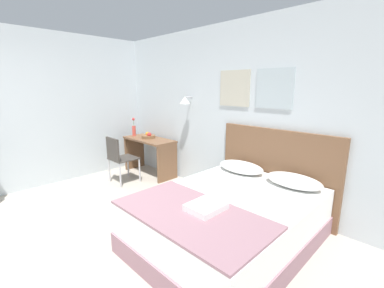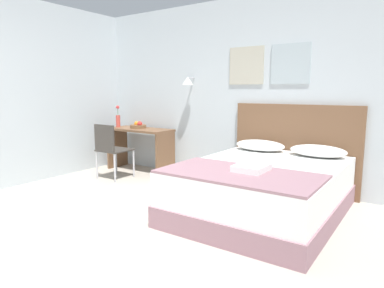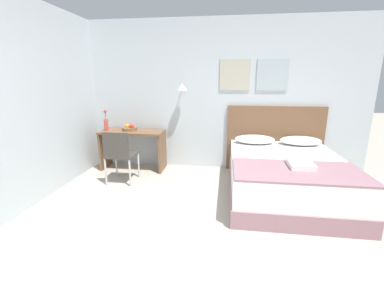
{
  "view_description": "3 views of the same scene",
  "coord_description": "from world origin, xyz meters",
  "px_view_note": "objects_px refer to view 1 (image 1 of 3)",
  "views": [
    {
      "loc": [
        2.64,
        -0.23,
        1.73
      ],
      "look_at": [
        0.16,
        2.25,
        0.94
      ],
      "focal_mm": 24.0,
      "sensor_mm": 36.0,
      "label": 1
    },
    {
      "loc": [
        2.5,
        -1.55,
        1.35
      ],
      "look_at": [
        0.05,
        2.04,
        0.67
      ],
      "focal_mm": 32.0,
      "sensor_mm": 36.0,
      "label": 2
    },
    {
      "loc": [
        0.23,
        -1.69,
        1.64
      ],
      "look_at": [
        -0.28,
        2.07,
        0.67
      ],
      "focal_mm": 24.0,
      "sensor_mm": 36.0,
      "label": 3
    }
  ],
  "objects_px": {
    "pillow_left": "(241,167)",
    "fruit_bowl": "(148,136)",
    "bed": "(228,220)",
    "folded_towel_near_foot": "(206,207)",
    "headboard": "(275,172)",
    "flower_vase": "(134,129)",
    "throw_blanket": "(191,214)",
    "desk": "(150,149)",
    "pillow_right": "(294,181)",
    "desk_chair": "(119,156)"
  },
  "relations": [
    {
      "from": "pillow_left",
      "to": "fruit_bowl",
      "type": "height_order",
      "value": "fruit_bowl"
    },
    {
      "from": "bed",
      "to": "folded_towel_near_foot",
      "type": "bearing_deg",
      "value": -82.02
    },
    {
      "from": "headboard",
      "to": "flower_vase",
      "type": "relative_size",
      "value": 4.48
    },
    {
      "from": "throw_blanket",
      "to": "fruit_bowl",
      "type": "bearing_deg",
      "value": 151.84
    },
    {
      "from": "headboard",
      "to": "bed",
      "type": "bearing_deg",
      "value": -90.0
    },
    {
      "from": "headboard",
      "to": "folded_towel_near_foot",
      "type": "relative_size",
      "value": 4.89
    },
    {
      "from": "bed",
      "to": "pillow_left",
      "type": "relative_size",
      "value": 3.03
    },
    {
      "from": "bed",
      "to": "pillow_left",
      "type": "bearing_deg",
      "value": 115.93
    },
    {
      "from": "headboard",
      "to": "flower_vase",
      "type": "xyz_separation_m",
      "value": [
        -3.01,
        -0.3,
        0.27
      ]
    },
    {
      "from": "headboard",
      "to": "desk",
      "type": "xyz_separation_m",
      "value": [
        -2.54,
        -0.26,
        -0.08
      ]
    },
    {
      "from": "headboard",
      "to": "flower_vase",
      "type": "bearing_deg",
      "value": -174.34
    },
    {
      "from": "pillow_left",
      "to": "flower_vase",
      "type": "height_order",
      "value": "flower_vase"
    },
    {
      "from": "pillow_right",
      "to": "fruit_bowl",
      "type": "bearing_deg",
      "value": 179.23
    },
    {
      "from": "bed",
      "to": "throw_blanket",
      "type": "bearing_deg",
      "value": -90.0
    },
    {
      "from": "bed",
      "to": "headboard",
      "type": "bearing_deg",
      "value": 90.0
    },
    {
      "from": "pillow_left",
      "to": "folded_towel_near_foot",
      "type": "bearing_deg",
      "value": -70.23
    },
    {
      "from": "bed",
      "to": "headboard",
      "type": "height_order",
      "value": "headboard"
    },
    {
      "from": "bed",
      "to": "headboard",
      "type": "distance_m",
      "value": 1.08
    },
    {
      "from": "bed",
      "to": "pillow_right",
      "type": "height_order",
      "value": "pillow_right"
    },
    {
      "from": "bed",
      "to": "folded_towel_near_foot",
      "type": "distance_m",
      "value": 0.56
    },
    {
      "from": "headboard",
      "to": "pillow_left",
      "type": "height_order",
      "value": "headboard"
    },
    {
      "from": "headboard",
      "to": "fruit_bowl",
      "type": "relative_size",
      "value": 6.15
    },
    {
      "from": "desk_chair",
      "to": "flower_vase",
      "type": "relative_size",
      "value": 2.28
    },
    {
      "from": "desk_chair",
      "to": "fruit_bowl",
      "type": "distance_m",
      "value": 0.77
    },
    {
      "from": "pillow_left",
      "to": "flower_vase",
      "type": "distance_m",
      "value": 2.65
    },
    {
      "from": "folded_towel_near_foot",
      "to": "fruit_bowl",
      "type": "height_order",
      "value": "fruit_bowl"
    },
    {
      "from": "folded_towel_near_foot",
      "to": "desk_chair",
      "type": "height_order",
      "value": "desk_chair"
    },
    {
      "from": "bed",
      "to": "fruit_bowl",
      "type": "distance_m",
      "value": 2.77
    },
    {
      "from": "bed",
      "to": "folded_towel_near_foot",
      "type": "relative_size",
      "value": 5.89
    },
    {
      "from": "pillow_left",
      "to": "fruit_bowl",
      "type": "xyz_separation_m",
      "value": [
        -2.23,
        0.04,
        0.13
      ]
    },
    {
      "from": "throw_blanket",
      "to": "desk",
      "type": "distance_m",
      "value": 2.89
    },
    {
      "from": "pillow_left",
      "to": "pillow_right",
      "type": "bearing_deg",
      "value": 0.0
    },
    {
      "from": "pillow_left",
      "to": "desk_chair",
      "type": "relative_size",
      "value": 0.78
    },
    {
      "from": "folded_towel_near_foot",
      "to": "desk_chair",
      "type": "xyz_separation_m",
      "value": [
        -2.57,
        0.53,
        -0.11
      ]
    },
    {
      "from": "pillow_left",
      "to": "flower_vase",
      "type": "xyz_separation_m",
      "value": [
        -2.64,
        -0.03,
        0.23
      ]
    },
    {
      "from": "pillow_right",
      "to": "desk_chair",
      "type": "distance_m",
      "value": 2.97
    },
    {
      "from": "bed",
      "to": "pillow_left",
      "type": "height_order",
      "value": "pillow_left"
    },
    {
      "from": "fruit_bowl",
      "to": "flower_vase",
      "type": "height_order",
      "value": "flower_vase"
    },
    {
      "from": "throw_blanket",
      "to": "folded_towel_near_foot",
      "type": "height_order",
      "value": "folded_towel_near_foot"
    },
    {
      "from": "folded_towel_near_foot",
      "to": "bed",
      "type": "bearing_deg",
      "value": 97.98
    },
    {
      "from": "bed",
      "to": "folded_towel_near_foot",
      "type": "height_order",
      "value": "folded_towel_near_foot"
    },
    {
      "from": "pillow_right",
      "to": "throw_blanket",
      "type": "distance_m",
      "value": 1.41
    },
    {
      "from": "pillow_left",
      "to": "pillow_right",
      "type": "xyz_separation_m",
      "value": [
        0.75,
        0.0,
        0.0
      ]
    },
    {
      "from": "folded_towel_near_foot",
      "to": "pillow_right",
      "type": "bearing_deg",
      "value": 75.61
    },
    {
      "from": "bed",
      "to": "fruit_bowl",
      "type": "bearing_deg",
      "value": 162.76
    },
    {
      "from": "bed",
      "to": "desk",
      "type": "height_order",
      "value": "desk"
    },
    {
      "from": "throw_blanket",
      "to": "pillow_left",
      "type": "bearing_deg",
      "value": 105.42
    },
    {
      "from": "throw_blanket",
      "to": "fruit_bowl",
      "type": "height_order",
      "value": "fruit_bowl"
    },
    {
      "from": "bed",
      "to": "throw_blanket",
      "type": "distance_m",
      "value": 0.66
    },
    {
      "from": "headboard",
      "to": "fruit_bowl",
      "type": "distance_m",
      "value": 2.62
    }
  ]
}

